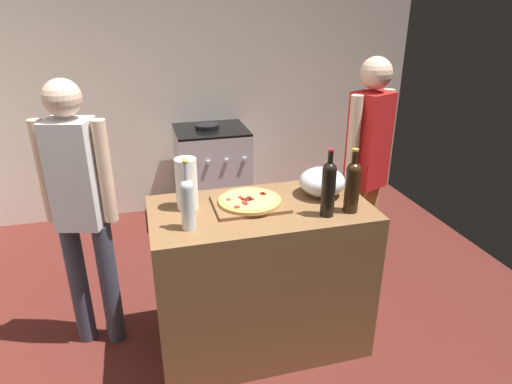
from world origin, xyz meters
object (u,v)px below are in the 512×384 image
Objects in this scene: paper_towel_roll at (187,184)px; person_in_stripes at (80,203)px; wine_bottle_dark at (352,184)px; stove at (213,175)px; wine_bottle_amber at (188,201)px; person_in_red at (366,166)px; wine_bottle_green at (329,187)px; mixing_bowl at (322,182)px; pizza at (250,200)px.

paper_towel_roll is 0.62m from person_in_stripes.
stove is at bearing 102.64° from wine_bottle_dark.
wine_bottle_amber is 0.22× the size of person_in_stripes.
wine_bottle_amber is at bearing -158.17° from person_in_red.
stove is 0.57× the size of person_in_red.
person_in_stripes is at bearing 160.19° from wine_bottle_green.
person_in_stripes is (-0.99, -1.50, 0.48)m from stove.
wine_bottle_amber is 2.06m from stove.
paper_towel_roll reaches higher than mixing_bowl.
wine_bottle_amber is (-0.81, -0.22, 0.07)m from mixing_bowl.
wine_bottle_amber is 0.71m from person_in_stripes.
person_in_stripes is at bearing 165.46° from pizza.
wine_bottle_amber is at bearing -102.76° from stove.
wine_bottle_amber is at bearing 176.94° from wine_bottle_green.
person_in_stripes reaches higher than stove.
pizza is 0.97× the size of wine_bottle_amber.
wine_bottle_green reaches higher than wine_bottle_amber.
wine_bottle_green reaches higher than stove.
mixing_bowl is 0.75× the size of wine_bottle_amber.
pizza is at bearing 157.47° from wine_bottle_dark.
wine_bottle_dark reaches higher than pizza.
wine_bottle_dark is 0.37× the size of stove.
person_in_stripes is 0.97× the size of person_in_red.
person_in_red is (1.24, 0.50, -0.11)m from wine_bottle_amber.
pizza is at bearing -175.57° from mixing_bowl.
wine_bottle_amber is 0.73m from wine_bottle_green.
person_in_red reaches higher than person_in_stripes.
person_in_red is (0.88, 0.31, 0.01)m from pizza.
pizza is 0.21× the size of person_in_red.
mixing_bowl is at bearing -1.77° from paper_towel_roll.
wine_bottle_green is 1.37m from person_in_stripes.
stove is (0.43, 1.92, -0.62)m from wine_bottle_amber.
pizza is 0.57m from wine_bottle_dark.
wine_bottle_amber is at bearing -95.60° from paper_towel_roll.
wine_bottle_amber is 0.98× the size of wine_bottle_green.
person_in_stripes reaches higher than paper_towel_roll.
wine_bottle_dark is at bearing -77.36° from stove.
person_in_red reaches higher than paper_towel_roll.
person_in_stripes is at bearing -177.59° from person_in_red.
paper_towel_roll is 0.25m from wine_bottle_amber.
wine_bottle_dark is 0.96× the size of wine_bottle_green.
wine_bottle_green is (0.37, -0.22, 0.13)m from pizza.
wine_bottle_green is (0.70, -0.28, 0.02)m from paper_towel_roll.
person_in_stripes is (-0.55, 0.42, -0.13)m from wine_bottle_amber.
paper_towel_roll is 0.18× the size of person_in_stripes.
person_in_stripes is at bearing -123.43° from stove.
person_in_stripes is at bearing 142.63° from wine_bottle_amber.
person_in_red is at bearing 46.16° from wine_bottle_green.
paper_towel_roll is at bearing 178.23° from mixing_bowl.
stove is 1.86m from person_in_stripes.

